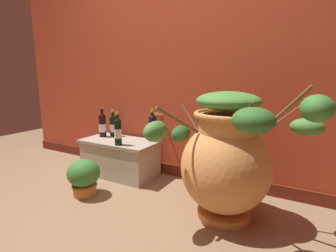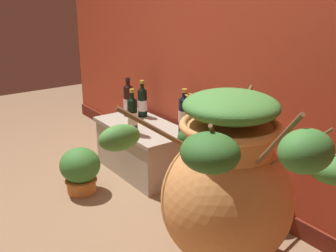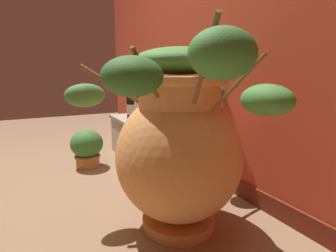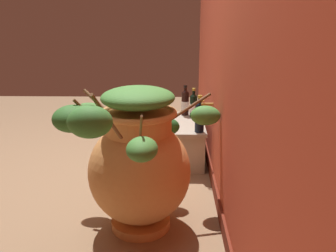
{
  "view_description": "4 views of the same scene",
  "coord_description": "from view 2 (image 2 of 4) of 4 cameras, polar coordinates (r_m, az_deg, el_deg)",
  "views": [
    {
      "loc": [
        1.1,
        -1.14,
        1.02
      ],
      "look_at": [
        0.01,
        0.79,
        0.59
      ],
      "focal_mm": 27.51,
      "sensor_mm": 36.0,
      "label": 1
    },
    {
      "loc": [
        1.9,
        -0.7,
        1.38
      ],
      "look_at": [
        -0.03,
        0.68,
        0.56
      ],
      "focal_mm": 44.91,
      "sensor_mm": 36.0,
      "label": 2
    },
    {
      "loc": [
        1.73,
        -0.08,
        0.8
      ],
      "look_at": [
        0.03,
        0.8,
        0.42
      ],
      "focal_mm": 28.66,
      "sensor_mm": 36.0,
      "label": 3
    },
    {
      "loc": [
        2.64,
        0.79,
        1.28
      ],
      "look_at": [
        0.07,
        0.73,
        0.52
      ],
      "focal_mm": 38.0,
      "sensor_mm": 36.0,
      "label": 4
    }
  ],
  "objects": [
    {
      "name": "ground_plane",
      "position": [
        2.45,
        -13.09,
        -15.72
      ],
      "size": [
        7.0,
        7.0,
        0.0
      ],
      "primitive_type": "plane",
      "color": "#896B4C"
    },
    {
      "name": "terracotta_urn",
      "position": [
        2.03,
        8.01,
        -8.01
      ],
      "size": [
        1.1,
        1.02,
        0.98
      ],
      "color": "#D68E4C",
      "rests_on": "ground_plane"
    },
    {
      "name": "stone_ledge",
      "position": [
        3.16,
        -3.41,
        -2.84
      ],
      "size": [
        0.79,
        0.42,
        0.37
      ],
      "color": "#B2A893",
      "rests_on": "ground_plane"
    },
    {
      "name": "wine_bottle_left",
      "position": [
        2.89,
        -4.84,
        1.58
      ],
      "size": [
        0.07,
        0.07,
        0.32
      ],
      "color": "black",
      "rests_on": "stone_ledge"
    },
    {
      "name": "wine_bottle_middle",
      "position": [
        3.29,
        -5.41,
        3.63
      ],
      "size": [
        0.08,
        0.08,
        0.3
      ],
      "color": "black",
      "rests_on": "stone_ledge"
    },
    {
      "name": "wine_bottle_right",
      "position": [
        2.89,
        2.22,
        1.76
      ],
      "size": [
        0.08,
        0.08,
        0.32
      ],
      "color": "black",
      "rests_on": "stone_ledge"
    },
    {
      "name": "wine_bottle_back",
      "position": [
        3.27,
        -3.49,
        3.36
      ],
      "size": [
        0.07,
        0.07,
        0.29
      ],
      "color": "black",
      "rests_on": "stone_ledge"
    },
    {
      "name": "potted_shrub",
      "position": [
        2.92,
        -11.82,
        -5.74
      ],
      "size": [
        0.28,
        0.27,
        0.32
      ],
      "color": "#CC7F3D",
      "rests_on": "ground_plane"
    }
  ]
}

